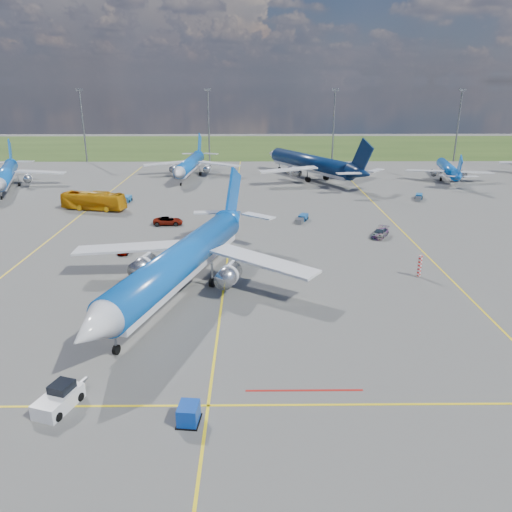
{
  "coord_description": "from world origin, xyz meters",
  "views": [
    {
      "loc": [
        3.55,
        -54.09,
        24.8
      ],
      "look_at": [
        4.12,
        5.16,
        4.0
      ],
      "focal_mm": 35.0,
      "sensor_mm": 36.0,
      "label": 1
    }
  ],
  "objects_px": {
    "main_airliner": "(183,293)",
    "service_car_b": "(168,221)",
    "pushback_tug": "(59,399)",
    "baggage_tug_e": "(419,197)",
    "service_car_c": "(380,233)",
    "apron_bus": "(93,201)",
    "bg_jet_n": "(310,179)",
    "warning_post": "(420,266)",
    "baggage_tug_c": "(125,200)",
    "bg_jet_nnw": "(190,177)",
    "baggage_tug_w": "(302,219)",
    "bg_jet_nw": "(8,189)",
    "bg_jet_ne": "(447,179)",
    "service_car_a": "(125,249)",
    "uld_container": "(189,414)"
  },
  "relations": [
    {
      "from": "bg_jet_n",
      "to": "baggage_tug_w",
      "type": "relative_size",
      "value": 9.58
    },
    {
      "from": "bg_jet_nw",
      "to": "apron_bus",
      "type": "xyz_separation_m",
      "value": [
        27.41,
        -21.43,
        1.84
      ]
    },
    {
      "from": "bg_jet_nw",
      "to": "bg_jet_ne",
      "type": "bearing_deg",
      "value": -13.51
    },
    {
      "from": "baggage_tug_c",
      "to": "warning_post",
      "type": "bearing_deg",
      "value": -37.11
    },
    {
      "from": "bg_jet_n",
      "to": "baggage_tug_e",
      "type": "bearing_deg",
      "value": 102.19
    },
    {
      "from": "pushback_tug",
      "to": "baggage_tug_w",
      "type": "distance_m",
      "value": 61.58
    },
    {
      "from": "bg_jet_ne",
      "to": "warning_post",
      "type": "bearing_deg",
      "value": 77.75
    },
    {
      "from": "bg_jet_n",
      "to": "service_car_b",
      "type": "distance_m",
      "value": 54.61
    },
    {
      "from": "bg_jet_n",
      "to": "baggage_tug_e",
      "type": "height_order",
      "value": "bg_jet_n"
    },
    {
      "from": "uld_container",
      "to": "service_car_a",
      "type": "distance_m",
      "value": 42.63
    },
    {
      "from": "bg_jet_nw",
      "to": "service_car_b",
      "type": "xyz_separation_m",
      "value": [
        44.3,
        -32.96,
        0.74
      ]
    },
    {
      "from": "bg_jet_nw",
      "to": "service_car_c",
      "type": "bearing_deg",
      "value": -45.85
    },
    {
      "from": "bg_jet_nnw",
      "to": "baggage_tug_w",
      "type": "distance_m",
      "value": 53.22
    },
    {
      "from": "bg_jet_n",
      "to": "uld_container",
      "type": "distance_m",
      "value": 103.01
    },
    {
      "from": "pushback_tug",
      "to": "baggage_tug_e",
      "type": "bearing_deg",
      "value": 73.0
    },
    {
      "from": "bg_jet_nw",
      "to": "service_car_b",
      "type": "bearing_deg",
      "value": -55.79
    },
    {
      "from": "bg_jet_ne",
      "to": "service_car_b",
      "type": "relative_size",
      "value": 5.83
    },
    {
      "from": "bg_jet_nnw",
      "to": "service_car_c",
      "type": "relative_size",
      "value": 7.52
    },
    {
      "from": "uld_container",
      "to": "service_car_b",
      "type": "relative_size",
      "value": 0.36
    },
    {
      "from": "service_car_a",
      "to": "baggage_tug_c",
      "type": "relative_size",
      "value": 0.66
    },
    {
      "from": "pushback_tug",
      "to": "baggage_tug_c",
      "type": "relative_size",
      "value": 1.05
    },
    {
      "from": "warning_post",
      "to": "service_car_b",
      "type": "distance_m",
      "value": 45.74
    },
    {
      "from": "bg_jet_nnw",
      "to": "main_airliner",
      "type": "bearing_deg",
      "value": -79.82
    },
    {
      "from": "bg_jet_nw",
      "to": "uld_container",
      "type": "bearing_deg",
      "value": -77.57
    },
    {
      "from": "bg_jet_n",
      "to": "baggage_tug_e",
      "type": "relative_size",
      "value": 9.48
    },
    {
      "from": "warning_post",
      "to": "bg_jet_n",
      "type": "bearing_deg",
      "value": 95.35
    },
    {
      "from": "service_car_c",
      "to": "baggage_tug_w",
      "type": "height_order",
      "value": "service_car_c"
    },
    {
      "from": "baggage_tug_w",
      "to": "baggage_tug_c",
      "type": "xyz_separation_m",
      "value": [
        -36.74,
        15.55,
        0.07
      ]
    },
    {
      "from": "service_car_c",
      "to": "apron_bus",
      "type": "bearing_deg",
      "value": -170.29
    },
    {
      "from": "main_airliner",
      "to": "baggage_tug_c",
      "type": "bearing_deg",
      "value": 127.68
    },
    {
      "from": "service_car_b",
      "to": "baggage_tug_e",
      "type": "bearing_deg",
      "value": -71.01
    },
    {
      "from": "service_car_b",
      "to": "service_car_c",
      "type": "relative_size",
      "value": 1.06
    },
    {
      "from": "uld_container",
      "to": "baggage_tug_c",
      "type": "bearing_deg",
      "value": 112.83
    },
    {
      "from": "bg_jet_n",
      "to": "baggage_tug_w",
      "type": "xyz_separation_m",
      "value": [
        -6.33,
        -42.63,
        0.5
      ]
    },
    {
      "from": "baggage_tug_c",
      "to": "baggage_tug_e",
      "type": "height_order",
      "value": "baggage_tug_c"
    },
    {
      "from": "warning_post",
      "to": "apron_bus",
      "type": "bearing_deg",
      "value": 145.52
    },
    {
      "from": "baggage_tug_c",
      "to": "main_airliner",
      "type": "bearing_deg",
      "value": -64.79
    },
    {
      "from": "bg_jet_nw",
      "to": "pushback_tug",
      "type": "bearing_deg",
      "value": -82.27
    },
    {
      "from": "main_airliner",
      "to": "pushback_tug",
      "type": "xyz_separation_m",
      "value": [
        -6.91,
        -22.97,
        0.78
      ]
    },
    {
      "from": "service_car_b",
      "to": "bg_jet_nw",
      "type": "bearing_deg",
      "value": 51.25
    },
    {
      "from": "bg_jet_nw",
      "to": "pushback_tug",
      "type": "distance_m",
      "value": 97.5
    },
    {
      "from": "bg_jet_nnw",
      "to": "service_car_a",
      "type": "distance_m",
      "value": 64.51
    },
    {
      "from": "main_airliner",
      "to": "service_car_b",
      "type": "bearing_deg",
      "value": 118.88
    },
    {
      "from": "baggage_tug_w",
      "to": "baggage_tug_e",
      "type": "relative_size",
      "value": 0.99
    },
    {
      "from": "pushback_tug",
      "to": "service_car_c",
      "type": "height_order",
      "value": "pushback_tug"
    },
    {
      "from": "baggage_tug_e",
      "to": "bg_jet_nnw",
      "type": "bearing_deg",
      "value": 173.12
    },
    {
      "from": "bg_jet_nnw",
      "to": "baggage_tug_w",
      "type": "height_order",
      "value": "bg_jet_nnw"
    },
    {
      "from": "main_airliner",
      "to": "service_car_b",
      "type": "xyz_separation_m",
      "value": [
        -6.67,
        31.04,
        0.74
      ]
    },
    {
      "from": "apron_bus",
      "to": "baggage_tug_w",
      "type": "distance_m",
      "value": 42.62
    },
    {
      "from": "pushback_tug",
      "to": "baggage_tug_w",
      "type": "xyz_separation_m",
      "value": [
        24.93,
        56.31,
        -0.28
      ]
    }
  ]
}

